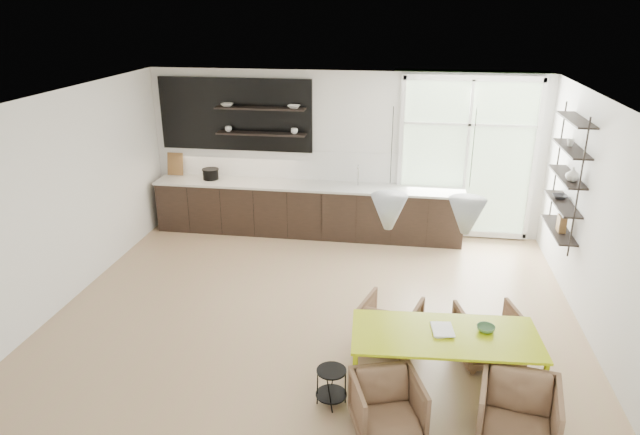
{
  "coord_description": "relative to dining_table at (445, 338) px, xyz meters",
  "views": [
    {
      "loc": [
        1.12,
        -6.9,
        3.98
      ],
      "look_at": [
        -0.05,
        0.6,
        1.11
      ],
      "focal_mm": 32.0,
      "sensor_mm": 36.0,
      "label": 1
    }
  ],
  "objects": [
    {
      "name": "room",
      "position": [
        -1.05,
        2.69,
        0.79
      ],
      "size": [
        7.02,
        6.01,
        2.91
      ],
      "color": "tan",
      "rests_on": "ground"
    },
    {
      "name": "right_shelving",
      "position": [
        1.73,
        2.76,
        0.98
      ],
      "size": [
        0.26,
        1.22,
        1.9
      ],
      "color": "black",
      "rests_on": "ground"
    },
    {
      "name": "wire_stool",
      "position": [
        -1.15,
        -0.39,
        -0.4
      ],
      "size": [
        0.33,
        0.33,
        0.42
      ],
      "rotation": [
        0.0,
        0.0,
        0.02
      ],
      "color": "black",
      "rests_on": "ground"
    },
    {
      "name": "armchair_front_left",
      "position": [
        -0.56,
        -0.73,
        -0.37
      ],
      "size": [
        0.82,
        0.83,
        0.6
      ],
      "primitive_type": "imported",
      "rotation": [
        0.0,
        0.0,
        0.32
      ],
      "color": "brown",
      "rests_on": "ground"
    },
    {
      "name": "armchair_front_right",
      "position": [
        0.66,
        -0.71,
        -0.33
      ],
      "size": [
        0.84,
        0.85,
        0.67
      ],
      "primitive_type": "imported",
      "rotation": [
        0.0,
        0.0,
        -0.17
      ],
      "color": "brown",
      "rests_on": "ground"
    },
    {
      "name": "dining_table",
      "position": [
        0.0,
        0.0,
        0.0
      ],
      "size": [
        2.01,
        1.01,
        0.72
      ],
      "rotation": [
        0.0,
        0.0,
        0.07
      ],
      "color": "#B0C30D",
      "rests_on": "ground"
    },
    {
      "name": "armchair_back_left",
      "position": [
        -0.59,
        0.79,
        -0.36
      ],
      "size": [
        0.83,
        0.84,
        0.62
      ],
      "primitive_type": "imported",
      "rotation": [
        0.0,
        0.0,
        2.85
      ],
      "color": "brown",
      "rests_on": "ground"
    },
    {
      "name": "table_book",
      "position": [
        -0.14,
        0.04,
        0.06
      ],
      "size": [
        0.26,
        0.32,
        0.03
      ],
      "primitive_type": "imported",
      "rotation": [
        0.0,
        0.0,
        0.11
      ],
      "color": "white",
      "rests_on": "dining_table"
    },
    {
      "name": "table_bowl",
      "position": [
        0.42,
        0.13,
        0.08
      ],
      "size": [
        0.2,
        0.2,
        0.06
      ],
      "primitive_type": "imported",
      "rotation": [
        0.0,
        0.0,
        -0.05
      ],
      "color": "#4B784E",
      "rests_on": "dining_table"
    },
    {
      "name": "kitchen_run",
      "position": [
        -2.32,
        4.28,
        -0.07
      ],
      "size": [
        5.54,
        0.69,
        2.75
      ],
      "color": "black",
      "rests_on": "ground"
    },
    {
      "name": "armchair_back_right",
      "position": [
        0.56,
        0.71,
        -0.34
      ],
      "size": [
        0.84,
        0.86,
        0.65
      ],
      "primitive_type": "imported",
      "rotation": [
        0.0,
        0.0,
        3.39
      ],
      "color": "brown",
      "rests_on": "ground"
    }
  ]
}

